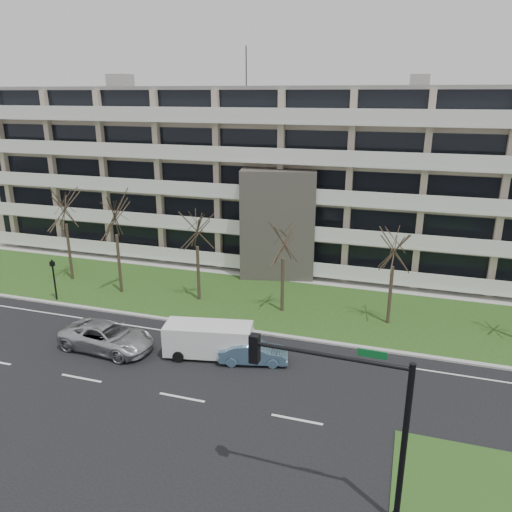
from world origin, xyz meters
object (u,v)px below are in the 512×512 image
(blue_sedan, at_px, (253,352))
(pedestrian_signal, at_px, (54,275))
(silver_pickup, at_px, (107,337))
(traffic_signal, at_px, (350,409))
(white_van, at_px, (210,337))

(blue_sedan, relative_size, pedestrian_signal, 1.24)
(silver_pickup, distance_m, pedestrian_signal, 9.64)
(silver_pickup, distance_m, traffic_signal, 17.63)
(blue_sedan, xyz_separation_m, white_van, (-2.68, -0.00, 0.53))
(white_van, xyz_separation_m, pedestrian_signal, (-14.13, 4.21, 0.85))
(blue_sedan, xyz_separation_m, pedestrian_signal, (-16.81, 4.21, 1.38))
(silver_pickup, bearing_deg, white_van, -75.43)
(blue_sedan, distance_m, traffic_signal, 11.74)
(pedestrian_signal, bearing_deg, traffic_signal, -21.98)
(blue_sedan, bearing_deg, silver_pickup, 82.78)
(silver_pickup, xyz_separation_m, blue_sedan, (8.88, 1.12, -0.16))
(traffic_signal, bearing_deg, white_van, 136.92)
(blue_sedan, height_order, traffic_signal, traffic_signal)
(silver_pickup, height_order, white_van, white_van)
(traffic_signal, bearing_deg, pedestrian_signal, 152.03)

